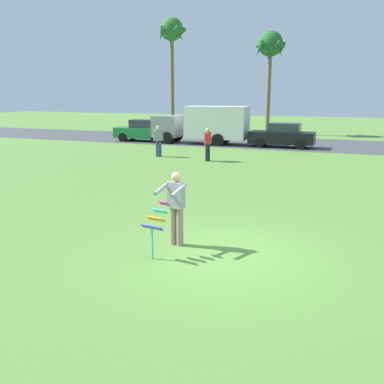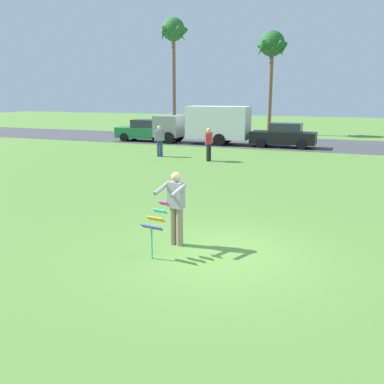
{
  "view_description": "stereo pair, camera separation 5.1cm",
  "coord_description": "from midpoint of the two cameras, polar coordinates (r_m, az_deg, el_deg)",
  "views": [
    {
      "loc": [
        2.58,
        -8.34,
        3.45
      ],
      "look_at": [
        -1.09,
        1.2,
        1.05
      ],
      "focal_mm": 39.2,
      "sensor_mm": 36.0,
      "label": 1
    },
    {
      "loc": [
        2.63,
        -8.32,
        3.45
      ],
      "look_at": [
        -1.09,
        1.2,
        1.05
      ],
      "focal_mm": 39.2,
      "sensor_mm": 36.0,
      "label": 2
    }
  ],
  "objects": [
    {
      "name": "ground_plane",
      "position": [
        9.38,
        3.45,
        -8.39
      ],
      "size": [
        120.0,
        120.0,
        0.0
      ],
      "primitive_type": "plane",
      "color": "#568438"
    },
    {
      "name": "road_strip",
      "position": [
        30.61,
        16.13,
        6.24
      ],
      "size": [
        120.0,
        8.0,
        0.01
      ],
      "primitive_type": "cube",
      "color": "#424247",
      "rests_on": "ground"
    },
    {
      "name": "person_kite_flyer",
      "position": [
        9.61,
        -2.36,
        -1.87
      ],
      "size": [
        0.61,
        0.71,
        1.73
      ],
      "color": "gray",
      "rests_on": "ground"
    },
    {
      "name": "kite_held",
      "position": [
        9.01,
        -5.07,
        -3.96
      ],
      "size": [
        0.53,
        0.67,
        1.18
      ],
      "color": "#D83399",
      "rests_on": "ground"
    },
    {
      "name": "parked_car_green",
      "position": [
        31.61,
        -6.61,
        8.27
      ],
      "size": [
        4.25,
        1.94,
        1.6
      ],
      "color": "#1E7238",
      "rests_on": "ground"
    },
    {
      "name": "parked_truck_grey_van",
      "position": [
        29.63,
        1.81,
        9.26
      ],
      "size": [
        6.75,
        2.24,
        2.62
      ],
      "color": "gray",
      "rests_on": "ground"
    },
    {
      "name": "parked_car_black",
      "position": [
        28.37,
        12.12,
        7.51
      ],
      "size": [
        4.21,
        1.85,
        1.6
      ],
      "color": "black",
      "rests_on": "ground"
    },
    {
      "name": "palm_tree_left_near",
      "position": [
        40.95,
        -2.82,
        20.54
      ],
      "size": [
        2.58,
        2.71,
        10.25
      ],
      "color": "brown",
      "rests_on": "ground"
    },
    {
      "name": "palm_tree_right_near",
      "position": [
        37.66,
        10.56,
        18.66
      ],
      "size": [
        2.58,
        2.71,
        8.58
      ],
      "color": "brown",
      "rests_on": "ground"
    },
    {
      "name": "person_walker_near",
      "position": [
        23.69,
        -4.65,
        7.07
      ],
      "size": [
        0.45,
        0.4,
        1.73
      ],
      "color": "#384772",
      "rests_on": "ground"
    },
    {
      "name": "person_walker_far",
      "position": [
        22.03,
        2.08,
        6.64
      ],
      "size": [
        0.29,
        0.56,
        1.73
      ],
      "color": "#26262B",
      "rests_on": "ground"
    }
  ]
}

